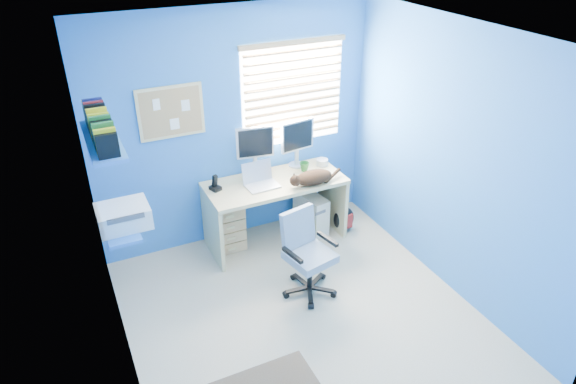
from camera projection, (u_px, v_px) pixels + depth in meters
name	position (u px, v px, depth m)	size (l,w,h in m)	color
floor	(304.00, 318.00, 4.67)	(3.00, 3.20, 0.00)	#C6B595
ceiling	(309.00, 39.00, 3.45)	(3.00, 3.20, 0.00)	white
wall_back	(236.00, 129.00, 5.32)	(3.00, 0.01, 2.50)	blue
wall_front	(440.00, 332.00, 2.80)	(3.00, 0.01, 2.50)	blue
wall_left	(111.00, 247.00, 3.50)	(0.01, 3.20, 2.50)	blue
wall_right	(454.00, 163.00, 4.62)	(0.01, 3.20, 2.50)	blue
desk	(275.00, 211.00, 5.58)	(1.47, 0.65, 0.74)	#D9C488
laptop	(262.00, 177.00, 5.25)	(0.33, 0.26, 0.22)	silver
monitor_left	(255.00, 150.00, 5.44)	(0.40, 0.12, 0.54)	silver
monitor_right	(297.00, 143.00, 5.60)	(0.40, 0.12, 0.54)	silver
phone	(215.00, 183.00, 5.20)	(0.09, 0.11, 0.17)	black
mug	(304.00, 167.00, 5.59)	(0.10, 0.09, 0.10)	#216826
cd_spindle	(322.00, 162.00, 5.73)	(0.13, 0.13, 0.07)	silver
cat	(314.00, 177.00, 5.33)	(0.41, 0.22, 0.15)	black
tower_pc	(311.00, 213.00, 5.83)	(0.19, 0.44, 0.45)	beige
drawer_boxes	(227.00, 227.00, 5.50)	(0.35, 0.28, 0.54)	tan
yellow_book	(308.00, 232.00, 5.67)	(0.03, 0.17, 0.24)	yellow
backpack	(344.00, 219.00, 5.87)	(0.25, 0.19, 0.29)	black
office_chair	(307.00, 263.00, 4.87)	(0.57, 0.57, 0.84)	black
window_blinds	(293.00, 94.00, 5.39)	(1.15, 0.05, 1.10)	white
corkboard	(171.00, 112.00, 4.91)	(0.64, 0.02, 0.52)	#D9C488
wall_shelves	(111.00, 173.00, 4.05)	(0.42, 0.90, 1.05)	blue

